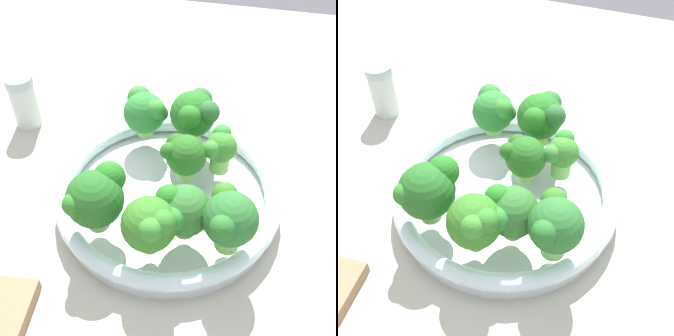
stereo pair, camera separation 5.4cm
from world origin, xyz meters
TOP-DOWN VIEW (x-y plane):
  - ground_plane at (0.00, 0.00)cm, footprint 130.00×130.00cm
  - bowl at (2.06, 3.50)cm, footprint 29.34×29.34cm
  - broccoli_floret_0 at (6.45, -2.31)cm, footprint 5.06×4.28cm
  - broccoli_floret_1 at (4.21, 1.94)cm, footprint 5.25×5.78cm
  - broccoli_floret_2 at (-8.02, 2.95)cm, footprint 6.12×6.80cm
  - broccoli_floret_3 at (11.31, 1.95)cm, footprint 7.88×6.63cm
  - broccoli_floret_4 at (-4.78, 0.21)cm, footprint 5.91×6.56cm
  - broccoli_floret_5 at (-5.84, 9.91)cm, footprint 7.50×6.62cm
  - broccoli_floret_6 at (-5.58, -4.91)cm, footprint 7.47×6.10cm
  - broccoli_floret_7 at (11.58, 8.94)cm, footprint 6.46×6.38cm
  - pepper_shaker at (13.85, 29.26)cm, footprint 4.24×4.24cm

SIDE VIEW (x-z plane):
  - ground_plane at x=0.00cm, z-range -2.50..0.00cm
  - bowl at x=2.06cm, z-range 0.04..3.94cm
  - pepper_shaker at x=13.85cm, z-range 0.06..8.94cm
  - broccoli_floret_1 at x=4.21cm, z-range 4.39..10.69cm
  - broccoli_floret_0 at x=6.45cm, z-range 4.49..10.66cm
  - broccoli_floret_7 at x=11.58cm, z-range 4.43..10.97cm
  - broccoli_floret_4 at x=-4.78cm, z-range 4.31..11.16cm
  - broccoli_floret_2 at x=-8.02cm, z-range 4.68..12.06cm
  - broccoli_floret_5 at x=-5.84cm, z-range 4.62..12.48cm
  - broccoli_floret_6 at x=-5.58cm, z-range 4.67..12.43cm
  - broccoli_floret_3 at x=11.31cm, z-range 4.81..12.63cm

